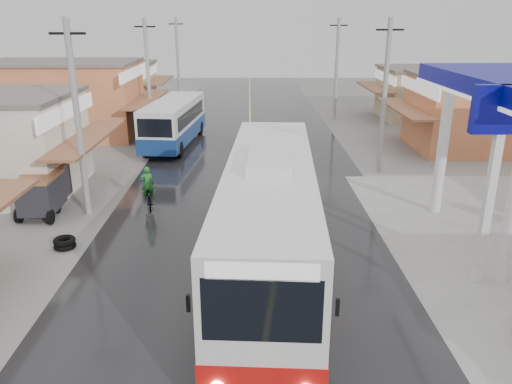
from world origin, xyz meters
TOP-DOWN VIEW (x-y plane):
  - ground at (0.00, 0.00)m, footprint 120.00×120.00m
  - road at (0.00, 15.00)m, footprint 12.00×90.00m
  - centre_line at (0.00, 15.00)m, footprint 0.15×90.00m
  - shopfronts_left at (-13.00, 18.00)m, footprint 11.00×44.00m
  - utility_poles_left at (-7.00, 16.00)m, footprint 1.60×50.00m
  - utility_poles_right at (7.00, 15.00)m, footprint 1.60×36.00m
  - coach_bus at (0.58, 3.67)m, footprint 3.66×13.10m
  - second_bus at (-4.96, 21.14)m, footprint 3.28×8.94m
  - cyclist at (-4.50, 9.72)m, footprint 1.02×1.88m
  - tricycle_near at (-8.98, 9.95)m, footprint 1.57×2.32m
  - tricycle_far at (-8.81, 8.72)m, footprint 1.57×2.33m
  - tyre_stack at (-6.81, 5.55)m, footprint 0.80×0.80m

SIDE VIEW (x-z plane):
  - ground at x=0.00m, z-range 0.00..0.00m
  - shopfronts_left at x=-13.00m, z-range -2.60..2.60m
  - utility_poles_left at x=-7.00m, z-range -4.00..4.00m
  - utility_poles_right at x=7.00m, z-range -4.00..4.00m
  - road at x=0.00m, z-range 0.00..0.02m
  - centre_line at x=0.00m, z-range 0.02..0.03m
  - tyre_stack at x=-6.81m, z-range 0.00..0.41m
  - cyclist at x=-4.50m, z-range -0.33..1.59m
  - tricycle_near at x=-8.98m, z-range 0.13..1.89m
  - tricycle_far at x=-8.81m, z-range 0.13..1.90m
  - second_bus at x=-4.96m, z-range 0.11..3.01m
  - coach_bus at x=0.58m, z-range -0.07..3.98m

